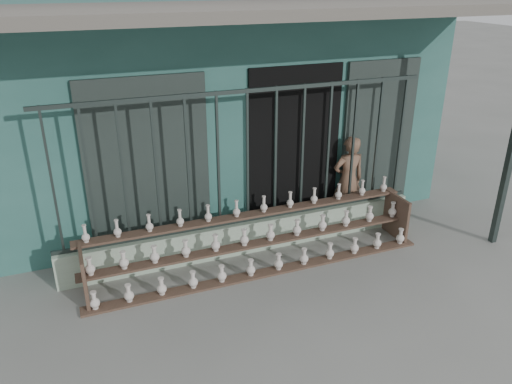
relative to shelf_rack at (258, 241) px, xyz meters
name	(u,v)px	position (x,y,z in m)	size (l,w,h in m)	color
ground	(287,302)	(0.02, -0.89, -0.36)	(60.00, 60.00, 0.00)	slate
workshop_building	(190,92)	(0.03, 3.34, 1.26)	(7.40, 6.60, 3.21)	#2C5E56
parapet_wall	(248,235)	(0.02, 0.41, -0.14)	(5.00, 0.20, 0.45)	#A9C2A6
security_fence	(248,158)	(0.02, 0.41, 0.99)	(5.00, 0.04, 1.80)	#283330
shelf_rack	(258,241)	(0.00, 0.00, 0.00)	(4.50, 0.68, 0.85)	brown
elderly_woman	(348,180)	(1.74, 0.71, 0.32)	(0.50, 0.33, 1.36)	brown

